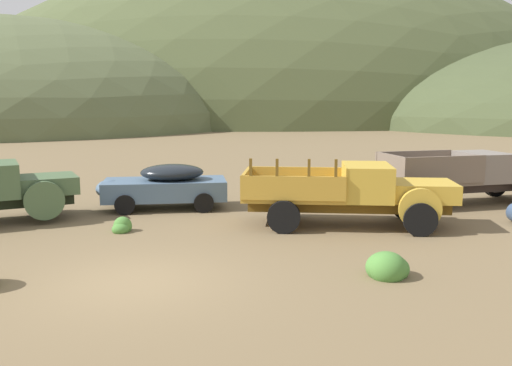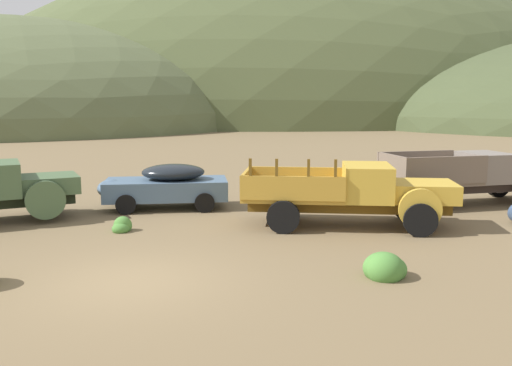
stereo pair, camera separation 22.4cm
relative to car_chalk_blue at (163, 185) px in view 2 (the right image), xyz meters
The scene contains 9 objects.
ground_plane 7.99m from the car_chalk_blue, 93.97° to the right, with size 300.00×300.00×0.00m, color brown.
hill_far_left 74.38m from the car_chalk_blue, 108.39° to the left, with size 76.65×82.43×30.71m, color #56603D.
hill_center 79.77m from the car_chalk_blue, 74.21° to the left, with size 113.13×69.43×52.26m, color #4C5633.
car_chalk_blue is the anchor object (origin of this frame).
truck_faded_yellow 7.11m from the car_chalk_blue, 31.62° to the right, with size 6.61×3.67×2.16m.
truck_primer_gray 11.61m from the car_chalk_blue, ahead, with size 6.67×2.88×1.91m.
bush_front_right 9.78m from the car_chalk_blue, 59.64° to the right, with size 0.96×0.92×0.74m.
bush_near_barrel 6.30m from the car_chalk_blue, ahead, with size 0.74×0.71×0.76m.
bush_back_edge 3.55m from the car_chalk_blue, 109.02° to the right, with size 0.57×0.62×0.56m.
Camera 2 is at (0.98, -11.48, 3.88)m, focal length 38.55 mm.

